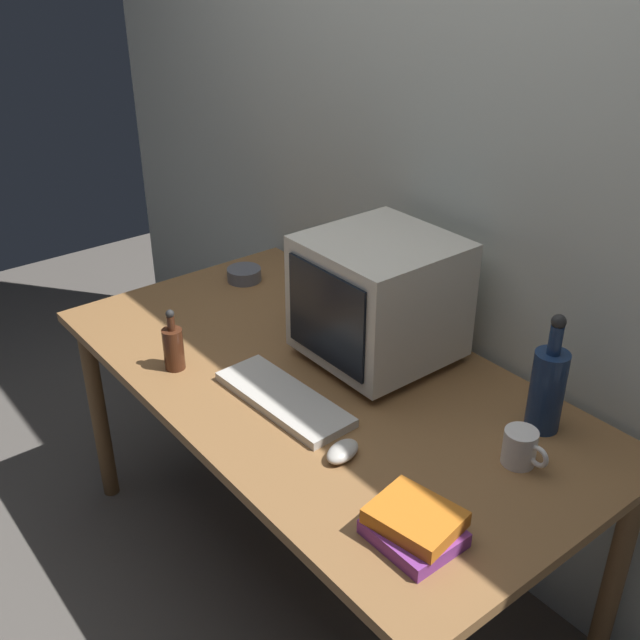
{
  "coord_description": "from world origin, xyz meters",
  "views": [
    {
      "loc": [
        1.4,
        -1.11,
        1.9
      ],
      "look_at": [
        0.0,
        0.0,
        0.93
      ],
      "focal_mm": 42.29,
      "sensor_mm": 36.0,
      "label": 1
    }
  ],
  "objects_px": {
    "computer_mouse": "(343,451)",
    "mug": "(521,448)",
    "bottle_tall": "(547,387)",
    "cd_spindle": "(244,274)",
    "crt_monitor": "(379,299)",
    "bottle_short": "(173,347)",
    "book_stack": "(414,526)",
    "keyboard": "(284,399)",
    "metal_canister": "(321,291)"
  },
  "relations": [
    {
      "from": "book_stack",
      "to": "cd_spindle",
      "type": "relative_size",
      "value": 1.67
    },
    {
      "from": "keyboard",
      "to": "mug",
      "type": "xyz_separation_m",
      "value": [
        0.55,
        0.29,
        0.03
      ]
    },
    {
      "from": "book_stack",
      "to": "cd_spindle",
      "type": "distance_m",
      "value": 1.33
    },
    {
      "from": "mug",
      "to": "cd_spindle",
      "type": "height_order",
      "value": "mug"
    },
    {
      "from": "keyboard",
      "to": "bottle_tall",
      "type": "relative_size",
      "value": 1.3
    },
    {
      "from": "metal_canister",
      "to": "bottle_short",
      "type": "bearing_deg",
      "value": -88.99
    },
    {
      "from": "bottle_tall",
      "to": "bottle_short",
      "type": "distance_m",
      "value": 1.01
    },
    {
      "from": "crt_monitor",
      "to": "bottle_short",
      "type": "xyz_separation_m",
      "value": [
        -0.32,
        -0.49,
        -0.12
      ]
    },
    {
      "from": "keyboard",
      "to": "mug",
      "type": "relative_size",
      "value": 3.5
    },
    {
      "from": "crt_monitor",
      "to": "computer_mouse",
      "type": "height_order",
      "value": "crt_monitor"
    },
    {
      "from": "bottle_tall",
      "to": "metal_canister",
      "type": "distance_m",
      "value": 0.84
    },
    {
      "from": "computer_mouse",
      "to": "mug",
      "type": "height_order",
      "value": "mug"
    },
    {
      "from": "computer_mouse",
      "to": "crt_monitor",
      "type": "bearing_deg",
      "value": 112.95
    },
    {
      "from": "book_stack",
      "to": "metal_canister",
      "type": "height_order",
      "value": "metal_canister"
    },
    {
      "from": "mug",
      "to": "cd_spindle",
      "type": "relative_size",
      "value": 1.0
    },
    {
      "from": "computer_mouse",
      "to": "keyboard",
      "type": "bearing_deg",
      "value": 159.94
    },
    {
      "from": "computer_mouse",
      "to": "metal_canister",
      "type": "relative_size",
      "value": 0.67
    },
    {
      "from": "metal_canister",
      "to": "crt_monitor",
      "type": "bearing_deg",
      "value": -9.15
    },
    {
      "from": "computer_mouse",
      "to": "mug",
      "type": "distance_m",
      "value": 0.42
    },
    {
      "from": "cd_spindle",
      "to": "bottle_short",
      "type": "bearing_deg",
      "value": -52.41
    },
    {
      "from": "crt_monitor",
      "to": "cd_spindle",
      "type": "height_order",
      "value": "crt_monitor"
    },
    {
      "from": "crt_monitor",
      "to": "keyboard",
      "type": "bearing_deg",
      "value": -87.27
    },
    {
      "from": "mug",
      "to": "metal_canister",
      "type": "distance_m",
      "value": 0.9
    },
    {
      "from": "bottle_tall",
      "to": "metal_canister",
      "type": "xyz_separation_m",
      "value": [
        -0.83,
        -0.05,
        -0.05
      ]
    },
    {
      "from": "bottle_short",
      "to": "book_stack",
      "type": "bearing_deg",
      "value": 4.09
    },
    {
      "from": "bottle_tall",
      "to": "mug",
      "type": "xyz_separation_m",
      "value": [
        0.06,
        -0.16,
        -0.08
      ]
    },
    {
      "from": "cd_spindle",
      "to": "metal_canister",
      "type": "bearing_deg",
      "value": 10.46
    },
    {
      "from": "keyboard",
      "to": "bottle_short",
      "type": "xyz_separation_m",
      "value": [
        -0.33,
        -0.14,
        0.06
      ]
    },
    {
      "from": "crt_monitor",
      "to": "book_stack",
      "type": "xyz_separation_m",
      "value": [
        0.58,
        -0.42,
        -0.16
      ]
    },
    {
      "from": "computer_mouse",
      "to": "bottle_tall",
      "type": "xyz_separation_m",
      "value": [
        0.22,
        0.47,
        0.1
      ]
    },
    {
      "from": "mug",
      "to": "metal_canister",
      "type": "height_order",
      "value": "metal_canister"
    },
    {
      "from": "keyboard",
      "to": "metal_canister",
      "type": "bearing_deg",
      "value": 127.79
    },
    {
      "from": "keyboard",
      "to": "bottle_short",
      "type": "distance_m",
      "value": 0.37
    },
    {
      "from": "bottle_tall",
      "to": "metal_canister",
      "type": "bearing_deg",
      "value": -176.72
    },
    {
      "from": "crt_monitor",
      "to": "mug",
      "type": "relative_size",
      "value": 3.23
    },
    {
      "from": "keyboard",
      "to": "computer_mouse",
      "type": "xyz_separation_m",
      "value": [
        0.27,
        -0.02,
        0.01
      ]
    },
    {
      "from": "crt_monitor",
      "to": "bottle_tall",
      "type": "relative_size",
      "value": 1.2
    },
    {
      "from": "book_stack",
      "to": "keyboard",
      "type": "bearing_deg",
      "value": 172.29
    },
    {
      "from": "cd_spindle",
      "to": "computer_mouse",
      "type": "bearing_deg",
      "value": -20.25
    },
    {
      "from": "crt_monitor",
      "to": "computer_mouse",
      "type": "relative_size",
      "value": 3.88
    },
    {
      "from": "bottle_tall",
      "to": "bottle_short",
      "type": "relative_size",
      "value": 1.73
    },
    {
      "from": "crt_monitor",
      "to": "mug",
      "type": "bearing_deg",
      "value": -5.84
    },
    {
      "from": "bottle_short",
      "to": "cd_spindle",
      "type": "bearing_deg",
      "value": 127.59
    },
    {
      "from": "bottle_short",
      "to": "mug",
      "type": "height_order",
      "value": "bottle_short"
    },
    {
      "from": "bottle_tall",
      "to": "mug",
      "type": "bearing_deg",
      "value": -70.59
    },
    {
      "from": "cd_spindle",
      "to": "keyboard",
      "type": "bearing_deg",
      "value": -25.56
    },
    {
      "from": "bottle_tall",
      "to": "cd_spindle",
      "type": "distance_m",
      "value": 1.2
    },
    {
      "from": "cd_spindle",
      "to": "metal_canister",
      "type": "relative_size",
      "value": 0.8
    },
    {
      "from": "mug",
      "to": "keyboard",
      "type": "bearing_deg",
      "value": -152.11
    },
    {
      "from": "keyboard",
      "to": "crt_monitor",
      "type": "bearing_deg",
      "value": 89.95
    }
  ]
}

